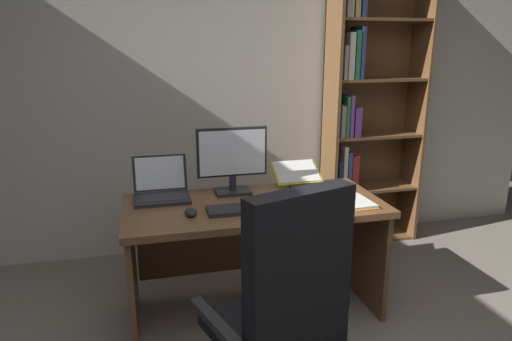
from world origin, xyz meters
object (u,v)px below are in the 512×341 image
(monitor, at_px, (232,161))
(pen, at_px, (288,195))
(notepad, at_px, (284,197))
(computer_mouse, at_px, (191,212))
(laptop, at_px, (161,190))
(office_chair, at_px, (282,322))
(open_binder, at_px, (334,204))
(bookshelf, at_px, (363,113))
(keyboard, at_px, (244,209))
(reading_stand_with_book, at_px, (297,174))
(desk, at_px, (252,230))

(monitor, height_order, pen, monitor)
(notepad, bearing_deg, computer_mouse, -164.50)
(monitor, relative_size, laptop, 1.34)
(office_chair, xyz_separation_m, open_binder, (0.51, 0.65, 0.27))
(office_chair, bearing_deg, notepad, 53.89)
(bookshelf, bearing_deg, pen, -137.38)
(open_binder, bearing_deg, keyboard, 171.93)
(reading_stand_with_book, bearing_deg, desk, -149.32)
(desk, distance_m, monitor, 0.44)
(reading_stand_with_book, bearing_deg, pen, -121.00)
(office_chair, distance_m, laptop, 1.18)
(keyboard, xyz_separation_m, notepad, (0.29, 0.16, -0.01))
(desk, xyz_separation_m, open_binder, (0.43, -0.24, 0.21))
(desk, relative_size, bookshelf, 0.67)
(monitor, xyz_separation_m, notepad, (0.29, -0.17, -0.20))
(office_chair, height_order, pen, office_chair)
(bookshelf, relative_size, computer_mouse, 21.79)
(open_binder, bearing_deg, pen, 132.67)
(open_binder, height_order, pen, open_binder)
(desk, xyz_separation_m, keyboard, (-0.09, -0.19, 0.21))
(keyboard, distance_m, computer_mouse, 0.30)
(bookshelf, xyz_separation_m, keyboard, (-1.21, -1.00, -0.36))
(laptop, bearing_deg, office_chair, -66.79)
(computer_mouse, height_order, pen, computer_mouse)
(keyboard, bearing_deg, pen, 27.91)
(office_chair, distance_m, pen, 0.96)
(laptop, relative_size, computer_mouse, 3.17)
(desk, xyz_separation_m, notepad, (0.20, -0.03, 0.21))
(open_binder, relative_size, pen, 3.30)
(office_chair, bearing_deg, reading_stand_with_book, 49.89)
(laptop, bearing_deg, pen, -13.35)
(keyboard, bearing_deg, bookshelf, 39.39)
(desk, distance_m, reading_stand_with_book, 0.50)
(keyboard, distance_m, reading_stand_with_book, 0.61)
(laptop, height_order, pen, laptop)
(monitor, bearing_deg, desk, -59.24)
(office_chair, bearing_deg, open_binder, 33.58)
(reading_stand_with_book, distance_m, open_binder, 0.46)
(bookshelf, relative_size, open_binder, 4.91)
(open_binder, bearing_deg, office_chair, -130.78)
(reading_stand_with_book, distance_m, notepad, 0.30)
(bookshelf, distance_m, open_binder, 1.31)
(desk, bearing_deg, office_chair, -95.11)
(bookshelf, xyz_separation_m, office_chair, (-1.21, -1.70, -0.63))
(pen, bearing_deg, desk, 173.26)
(computer_mouse, xyz_separation_m, notepad, (0.59, 0.16, -0.02))
(office_chair, bearing_deg, bookshelf, 36.43)
(desk, height_order, office_chair, office_chair)
(desk, relative_size, reading_stand_with_book, 4.89)
(bookshelf, relative_size, reading_stand_with_book, 7.29)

